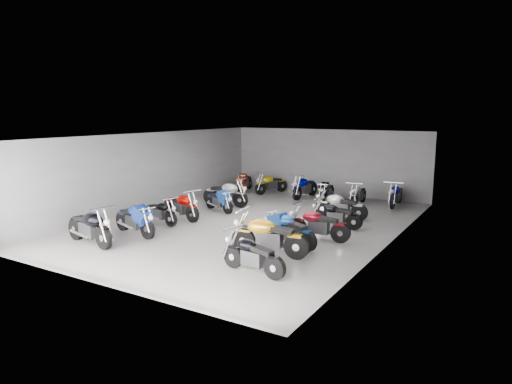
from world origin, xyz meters
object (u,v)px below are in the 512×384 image
motorcycle_left_a (90,227)px  motorcycle_left_c (160,212)px  motorcycle_left_e (219,200)px  motorcycle_left_f (226,194)px  motorcycle_right_b (268,236)px  motorcycle_back_f (396,195)px  motorcycle_back_a (244,182)px  motorcycle_back_b (271,184)px  motorcycle_back_d (327,191)px  motorcycle_left_b (135,219)px  motorcycle_left_d (181,206)px  motorcycle_right_d (318,225)px  motorcycle_right_c (288,230)px  motorcycle_right_f (340,206)px  motorcycle_right_a (252,255)px  motorcycle_right_e (335,215)px  motorcycle_back_e (358,194)px  drain_grate (246,226)px  motorcycle_back_c (305,187)px

motorcycle_left_a → motorcycle_left_c: (0.02, 3.09, -0.11)m
motorcycle_left_e → motorcycle_left_f: motorcycle_left_f is taller
motorcycle_right_b → motorcycle_left_f: bearing=36.6°
motorcycle_left_c → motorcycle_back_f: (6.58, 7.63, 0.06)m
motorcycle_right_b → motorcycle_back_a: motorcycle_right_b is taller
motorcycle_back_b → motorcycle_back_d: motorcycle_back_b is taller
motorcycle_left_b → motorcycle_left_d: 2.51m
motorcycle_right_d → motorcycle_back_f: size_ratio=0.99×
motorcycle_right_c → motorcycle_right_f: size_ratio=0.99×
motorcycle_left_a → motorcycle_right_a: 5.62m
motorcycle_right_d → motorcycle_right_e: motorcycle_right_d is taller
motorcycle_left_a → motorcycle_right_c: 6.09m
motorcycle_left_f → motorcycle_right_d: motorcycle_left_f is taller
motorcycle_right_b → motorcycle_left_e: bearing=40.8°
motorcycle_left_f → motorcycle_left_e: bearing=19.2°
motorcycle_left_d → motorcycle_right_e: 5.80m
motorcycle_back_e → motorcycle_back_f: motorcycle_back_f is taller
motorcycle_right_f → motorcycle_back_a: (-6.41, 3.29, -0.02)m
motorcycle_right_e → motorcycle_back_d: (-2.13, 4.39, 0.01)m
motorcycle_right_b → motorcycle_right_f: motorcycle_right_b is taller
drain_grate → motorcycle_left_c: size_ratio=0.17×
motorcycle_right_c → motorcycle_back_d: motorcycle_right_c is taller
motorcycle_right_b → motorcycle_left_b: bearing=86.2°
drain_grate → motorcycle_left_f: motorcycle_left_f is taller
motorcycle_left_a → motorcycle_right_d: bearing=134.7°
motorcycle_back_a → motorcycle_left_c: bearing=84.4°
motorcycle_left_b → motorcycle_left_e: motorcycle_left_b is taller
motorcycle_back_e → motorcycle_left_e: bearing=41.7°
motorcycle_left_f → motorcycle_back_c: motorcycle_left_f is taller
motorcycle_right_a → motorcycle_back_b: motorcycle_back_b is taller
motorcycle_left_c → motorcycle_back_a: 7.52m
motorcycle_right_d → motorcycle_back_d: (-2.21, 6.15, -0.04)m
motorcycle_left_d → motorcycle_back_c: (2.19, 6.38, 0.00)m
motorcycle_left_c → motorcycle_right_c: 5.29m
motorcycle_left_b → motorcycle_right_f: 7.59m
motorcycle_back_a → motorcycle_back_e: motorcycle_back_a is taller
motorcycle_back_a → motorcycle_back_e: (6.16, -0.35, -0.02)m
motorcycle_right_b → motorcycle_back_f: bearing=-16.6°
motorcycle_right_f → motorcycle_back_b: 6.01m
motorcycle_left_b → motorcycle_left_a: bearing=0.4°
motorcycle_right_c → motorcycle_back_a: size_ratio=1.05×
motorcycle_left_e → motorcycle_right_b: motorcycle_right_b is taller
motorcycle_back_b → motorcycle_right_f: bearing=164.9°
motorcycle_left_f → motorcycle_back_c: (2.16, 3.44, -0.02)m
drain_grate → motorcycle_left_f: bearing=135.6°
motorcycle_right_c → motorcycle_back_e: motorcycle_right_c is taller
motorcycle_back_f → motorcycle_right_c: bearing=76.9°
motorcycle_left_f → motorcycle_right_f: size_ratio=1.07×
motorcycle_right_d → motorcycle_left_b: bearing=111.0°
motorcycle_left_f → motorcycle_back_a: motorcycle_left_f is taller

